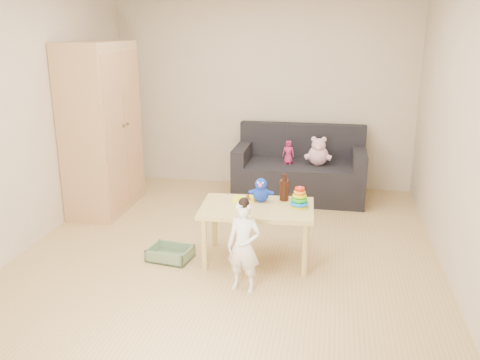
% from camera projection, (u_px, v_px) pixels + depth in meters
% --- Properties ---
extents(room, '(4.50, 4.50, 4.50)m').
position_uv_depth(room, '(230.00, 120.00, 4.67)').
color(room, tan).
rests_on(room, ground).
extents(wardrobe, '(0.55, 1.09, 1.97)m').
position_uv_depth(wardrobe, '(102.00, 128.00, 5.93)').
color(wardrobe, tan).
rests_on(wardrobe, ground).
extents(sofa, '(1.64, 0.83, 0.46)m').
position_uv_depth(sofa, '(299.00, 180.00, 6.52)').
color(sofa, black).
rests_on(sofa, ground).
extents(play_table, '(1.06, 0.71, 0.54)m').
position_uv_depth(play_table, '(257.00, 233.00, 4.75)').
color(play_table, '#E8D27F').
rests_on(play_table, ground).
extents(storage_bin, '(0.43, 0.35, 0.12)m').
position_uv_depth(storage_bin, '(170.00, 253.00, 4.82)').
color(storage_bin, '#678661').
rests_on(storage_bin, ground).
extents(toddler, '(0.31, 0.24, 0.77)m').
position_uv_depth(toddler, '(244.00, 247.00, 4.18)').
color(toddler, white).
rests_on(toddler, ground).
extents(pink_bear, '(0.28, 0.24, 0.30)m').
position_uv_depth(pink_bear, '(318.00, 153.00, 6.32)').
color(pink_bear, '#E8ABC5').
rests_on(pink_bear, sofa).
extents(doll, '(0.16, 0.12, 0.30)m').
position_uv_depth(doll, '(288.00, 152.00, 6.38)').
color(doll, '#C02461').
rests_on(doll, sofa).
extents(ring_stacker, '(0.17, 0.17, 0.19)m').
position_uv_depth(ring_stacker, '(299.00, 199.00, 4.62)').
color(ring_stacker, '#CCC80A').
rests_on(ring_stacker, play_table).
extents(brown_bottle, '(0.09, 0.09, 0.26)m').
position_uv_depth(brown_bottle, '(284.00, 189.00, 4.80)').
color(brown_bottle, black).
rests_on(brown_bottle, play_table).
extents(blue_plush, '(0.23, 0.20, 0.23)m').
position_uv_depth(blue_plush, '(261.00, 189.00, 4.77)').
color(blue_plush, blue).
rests_on(blue_plush, play_table).
extents(wooden_figure, '(0.06, 0.05, 0.12)m').
position_uv_depth(wooden_figure, '(248.00, 200.00, 4.64)').
color(wooden_figure, brown).
rests_on(wooden_figure, play_table).
extents(yellow_book, '(0.22, 0.22, 0.02)m').
position_uv_depth(yellow_book, '(244.00, 199.00, 4.83)').
color(yellow_book, '#FDFF1A').
rests_on(yellow_book, play_table).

